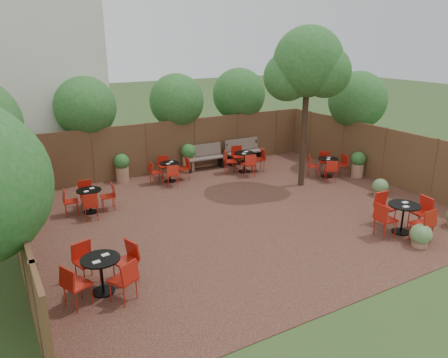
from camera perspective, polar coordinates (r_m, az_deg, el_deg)
ground at (r=12.91m, az=2.17°, el=-4.63°), size 80.00×80.00×0.00m
courtyard_paving at (r=12.91m, az=2.17°, el=-4.59°), size 12.00×10.00×0.02m
fence_back at (r=16.83m, az=-6.83°, el=4.33°), size 12.00×0.08×2.00m
fence_left at (r=10.85m, az=-25.91°, el=-5.45°), size 0.08×10.00×2.00m
fence_right at (r=16.42m, az=20.32°, el=2.94°), size 0.08×10.00×2.00m
neighbour_building at (r=18.19m, az=-24.70°, el=13.46°), size 5.00×4.00×8.00m
overhang_foliage at (r=13.14m, az=-12.78°, el=7.74°), size 15.76×10.76×2.67m
courtyard_tree at (r=14.77m, az=11.04°, el=14.32°), size 2.54×2.44×5.40m
park_bench_left at (r=17.11m, az=-2.65°, el=3.01°), size 1.60×0.60×0.97m
park_bench_right at (r=17.99m, az=2.55°, el=3.79°), size 1.60×0.52×0.98m
bistro_tables at (r=13.32m, az=1.52°, el=-1.77°), size 10.93×8.64×0.93m
planters at (r=15.70m, az=-5.84°, el=1.69°), size 11.82×4.46×1.07m
low_shrubs at (r=13.44m, az=24.33°, el=-4.04°), size 2.58×3.60×0.58m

